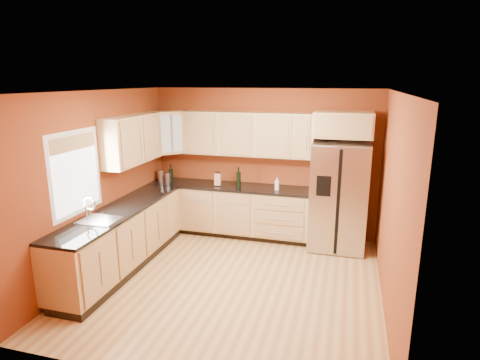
# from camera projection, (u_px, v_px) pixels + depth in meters

# --- Properties ---
(floor) EXTENTS (4.00, 4.00, 0.00)m
(floor) POSITION_uv_depth(u_px,v_px,m) (232.00, 282.00, 5.60)
(floor) COLOR #AF7744
(floor) RESTS_ON ground
(ceiling) EXTENTS (4.00, 4.00, 0.00)m
(ceiling) POSITION_uv_depth(u_px,v_px,m) (231.00, 91.00, 4.96)
(ceiling) COLOR white
(ceiling) RESTS_ON wall_back
(wall_back) EXTENTS (4.00, 0.04, 2.60)m
(wall_back) POSITION_uv_depth(u_px,v_px,m) (263.00, 163.00, 7.15)
(wall_back) COLOR maroon
(wall_back) RESTS_ON floor
(wall_front) EXTENTS (4.00, 0.04, 2.60)m
(wall_front) POSITION_uv_depth(u_px,v_px,m) (164.00, 254.00, 3.41)
(wall_front) COLOR maroon
(wall_front) RESTS_ON floor
(wall_left) EXTENTS (0.04, 4.00, 2.60)m
(wall_left) POSITION_uv_depth(u_px,v_px,m) (99.00, 182.00, 5.80)
(wall_left) COLOR maroon
(wall_left) RESTS_ON floor
(wall_right) EXTENTS (0.04, 4.00, 2.60)m
(wall_right) POSITION_uv_depth(u_px,v_px,m) (392.00, 204.00, 4.77)
(wall_right) COLOR maroon
(wall_right) RESTS_ON floor
(base_cabinets_back) EXTENTS (2.90, 0.60, 0.88)m
(base_cabinets_back) POSITION_uv_depth(u_px,v_px,m) (229.00, 211.00, 7.22)
(base_cabinets_back) COLOR tan
(base_cabinets_back) RESTS_ON floor
(base_cabinets_left) EXTENTS (0.60, 2.80, 0.88)m
(base_cabinets_left) POSITION_uv_depth(u_px,v_px,m) (122.00, 240.00, 5.93)
(base_cabinets_left) COLOR tan
(base_cabinets_left) RESTS_ON floor
(countertop_back) EXTENTS (2.90, 0.62, 0.04)m
(countertop_back) POSITION_uv_depth(u_px,v_px,m) (229.00, 186.00, 7.10)
(countertop_back) COLOR black
(countertop_back) RESTS_ON base_cabinets_back
(countertop_left) EXTENTS (0.62, 2.80, 0.04)m
(countertop_left) POSITION_uv_depth(u_px,v_px,m) (120.00, 210.00, 5.82)
(countertop_left) COLOR black
(countertop_left) RESTS_ON base_cabinets_left
(upper_cabinets_back) EXTENTS (2.30, 0.33, 0.75)m
(upper_cabinets_back) POSITION_uv_depth(u_px,v_px,m) (247.00, 134.00, 6.93)
(upper_cabinets_back) COLOR tan
(upper_cabinets_back) RESTS_ON wall_back
(upper_cabinets_left) EXTENTS (0.33, 1.35, 0.75)m
(upper_cabinets_left) POSITION_uv_depth(u_px,v_px,m) (132.00, 140.00, 6.30)
(upper_cabinets_left) COLOR tan
(upper_cabinets_left) RESTS_ON wall_left
(corner_upper_cabinet) EXTENTS (0.67, 0.67, 0.75)m
(corner_upper_cabinet) POSITION_uv_depth(u_px,v_px,m) (168.00, 132.00, 7.14)
(corner_upper_cabinet) COLOR tan
(corner_upper_cabinet) RESTS_ON wall_back
(over_fridge_cabinet) EXTENTS (0.92, 0.60, 0.40)m
(over_fridge_cabinet) POSITION_uv_depth(u_px,v_px,m) (343.00, 125.00, 6.34)
(over_fridge_cabinet) COLOR tan
(over_fridge_cabinet) RESTS_ON wall_back
(refrigerator) EXTENTS (0.90, 0.75, 1.78)m
(refrigerator) POSITION_uv_depth(u_px,v_px,m) (339.00, 196.00, 6.56)
(refrigerator) COLOR #B2B2B7
(refrigerator) RESTS_ON floor
(window) EXTENTS (0.03, 0.90, 1.00)m
(window) POSITION_uv_depth(u_px,v_px,m) (76.00, 173.00, 5.26)
(window) COLOR white
(window) RESTS_ON wall_left
(sink_faucet) EXTENTS (0.50, 0.42, 0.30)m
(sink_faucet) POSITION_uv_depth(u_px,v_px,m) (98.00, 210.00, 5.31)
(sink_faucet) COLOR silver
(sink_faucet) RESTS_ON countertop_left
(canister_left) EXTENTS (0.16, 0.16, 0.21)m
(canister_left) POSITION_uv_depth(u_px,v_px,m) (161.00, 175.00, 7.39)
(canister_left) COLOR #B2B2B7
(canister_left) RESTS_ON countertop_back
(canister_right) EXTENTS (0.14, 0.14, 0.17)m
(canister_right) POSITION_uv_depth(u_px,v_px,m) (168.00, 177.00, 7.32)
(canister_right) COLOR #B2B2B7
(canister_right) RESTS_ON countertop_back
(wine_bottle_a) EXTENTS (0.09, 0.09, 0.36)m
(wine_bottle_a) POSITION_uv_depth(u_px,v_px,m) (239.00, 177.00, 6.94)
(wine_bottle_a) COLOR black
(wine_bottle_a) RESTS_ON countertop_back
(wine_bottle_b) EXTENTS (0.09, 0.09, 0.33)m
(wine_bottle_b) POSITION_uv_depth(u_px,v_px,m) (171.00, 173.00, 7.32)
(wine_bottle_b) COLOR black
(wine_bottle_b) RESTS_ON countertop_back
(knife_block) EXTENTS (0.11, 0.10, 0.21)m
(knife_block) POSITION_uv_depth(u_px,v_px,m) (218.00, 180.00, 7.08)
(knife_block) COLOR tan
(knife_block) RESTS_ON countertop_back
(soap_dispenser) EXTENTS (0.08, 0.08, 0.21)m
(soap_dispenser) POSITION_uv_depth(u_px,v_px,m) (277.00, 184.00, 6.78)
(soap_dispenser) COLOR white
(soap_dispenser) RESTS_ON countertop_back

